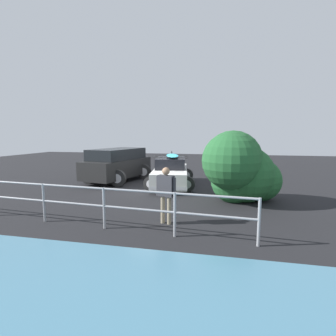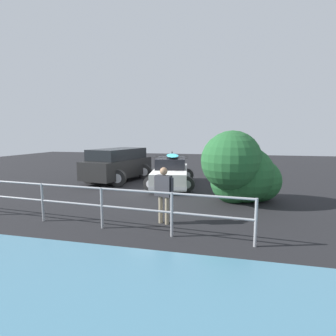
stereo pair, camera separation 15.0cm
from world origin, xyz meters
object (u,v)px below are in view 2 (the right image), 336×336
Objects in this scene: person_bystander at (164,190)px; suv_car at (118,164)px; bush_near_left at (238,169)px; sedan_car at (171,172)px.

suv_car is at bearing -56.49° from person_bystander.
bush_near_left is at bearing 152.45° from suv_car.
suv_car is 2.86× the size of person_bystander.
bush_near_left is (-2.09, -2.90, 0.27)m from person_bystander.
sedan_car is 2.81× the size of person_bystander.
sedan_car is 1.53× the size of bush_near_left.
sedan_car is at bearing -79.62° from person_bystander.
sedan_car is 5.54m from person_bystander.
person_bystander is at bearing 54.26° from bush_near_left.
person_bystander is (-4.04, 6.10, 0.05)m from suv_car.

